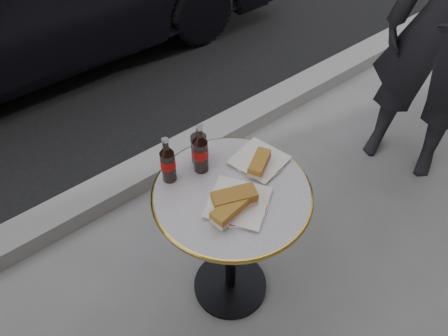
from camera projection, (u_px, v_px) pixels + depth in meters
ground at (230, 286)px, 2.19m from camera, size 80.00×80.00×0.00m
curb at (137, 176)px, 2.64m from camera, size 40.00×0.20×0.12m
bistro_table at (231, 245)px, 1.93m from camera, size 0.62×0.62×0.73m
plate_left at (238, 203)px, 1.61m from camera, size 0.29×0.29×0.01m
plate_right at (259, 161)px, 1.77m from camera, size 0.21×0.21×0.01m
sandwich_left_a at (230, 211)px, 1.55m from camera, size 0.15×0.09×0.05m
sandwich_left_b at (234, 199)px, 1.58m from camera, size 0.18×0.13×0.06m
sandwich_right at (259, 164)px, 1.72m from camera, size 0.15×0.12×0.05m
cola_bottle_left at (167, 160)px, 1.63m from camera, size 0.07×0.07×0.21m
cola_bottle_right at (200, 149)px, 1.66m from camera, size 0.08×0.08×0.22m
cola_glass at (199, 148)px, 1.73m from camera, size 0.09×0.09×0.13m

